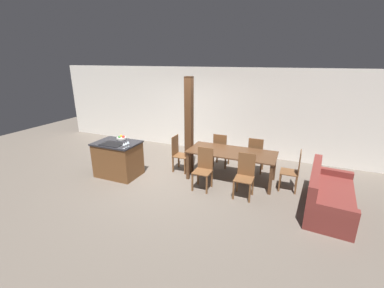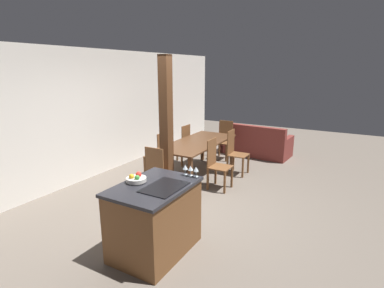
% 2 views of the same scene
% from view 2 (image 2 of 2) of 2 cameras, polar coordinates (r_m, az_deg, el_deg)
% --- Properties ---
extents(ground_plane, '(16.00, 16.00, 0.00)m').
position_cam_2_polar(ground_plane, '(5.23, -1.36, -11.84)').
color(ground_plane, '#665B51').
extents(wall_back, '(11.20, 0.08, 2.70)m').
position_cam_2_polar(wall_back, '(6.46, -21.28, 4.82)').
color(wall_back, silver).
rests_on(wall_back, ground_plane).
extents(kitchen_island, '(1.12, 0.80, 0.92)m').
position_cam_2_polar(kitchen_island, '(3.92, -7.10, -13.88)').
color(kitchen_island, brown).
rests_on(kitchen_island, ground_plane).
extents(fruit_bowl, '(0.25, 0.25, 0.11)m').
position_cam_2_polar(fruit_bowl, '(3.84, -10.57, -6.50)').
color(fruit_bowl, silver).
rests_on(fruit_bowl, kitchen_island).
extents(wine_glass_near, '(0.07, 0.07, 0.14)m').
position_cam_2_polar(wine_glass_near, '(3.91, 0.78, -4.87)').
color(wine_glass_near, silver).
rests_on(wine_glass_near, kitchen_island).
extents(wine_glass_middle, '(0.07, 0.07, 0.14)m').
position_cam_2_polar(wine_glass_middle, '(3.95, -0.27, -4.68)').
color(wine_glass_middle, silver).
rests_on(wine_glass_middle, kitchen_island).
extents(wine_glass_far, '(0.07, 0.07, 0.14)m').
position_cam_2_polar(wine_glass_far, '(3.99, -1.29, -4.49)').
color(wine_glass_far, silver).
rests_on(wine_glass_far, kitchen_island).
extents(dining_table, '(2.16, 0.93, 0.75)m').
position_cam_2_polar(dining_table, '(6.51, 1.04, -0.29)').
color(dining_table, '#51331E').
rests_on(dining_table, ground_plane).
extents(dining_chair_near_left, '(0.40, 0.40, 0.98)m').
position_cam_2_polar(dining_chair_near_left, '(5.84, 4.69, -3.70)').
color(dining_chair_near_left, brown).
rests_on(dining_chair_near_left, ground_plane).
extents(dining_chair_near_right, '(0.40, 0.40, 0.98)m').
position_cam_2_polar(dining_chair_near_right, '(6.70, 8.19, -1.45)').
color(dining_chair_near_right, brown).
rests_on(dining_chair_near_right, ground_plane).
extents(dining_chair_far_left, '(0.40, 0.40, 0.98)m').
position_cam_2_polar(dining_chair_far_left, '(6.51, -6.34, -1.85)').
color(dining_chair_far_left, brown).
rests_on(dining_chair_far_left, ground_plane).
extents(dining_chair_far_right, '(0.40, 0.40, 0.98)m').
position_cam_2_polar(dining_chair_far_right, '(7.29, -1.89, -0.02)').
color(dining_chair_far_right, brown).
rests_on(dining_chair_far_right, ground_plane).
extents(dining_chair_head_end, '(0.40, 0.40, 0.98)m').
position_cam_2_polar(dining_chair_head_end, '(5.37, -6.44, -5.37)').
color(dining_chair_head_end, brown).
rests_on(dining_chair_head_end, ground_plane).
extents(dining_chair_foot_end, '(0.40, 0.40, 0.98)m').
position_cam_2_polar(dining_chair_foot_end, '(7.82, 6.14, 0.90)').
color(dining_chair_foot_end, brown).
rests_on(dining_chair_foot_end, ground_plane).
extents(couch, '(0.97, 1.89, 0.85)m').
position_cam_2_polar(couch, '(8.31, 11.86, -0.09)').
color(couch, maroon).
rests_on(couch, ground_plane).
extents(timber_post, '(0.18, 0.18, 2.53)m').
position_cam_2_polar(timber_post, '(5.41, -4.93, 3.18)').
color(timber_post, '#4C2D19').
rests_on(timber_post, ground_plane).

